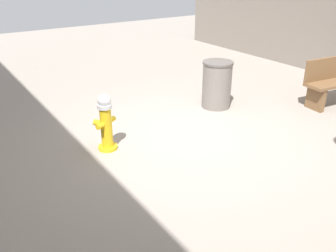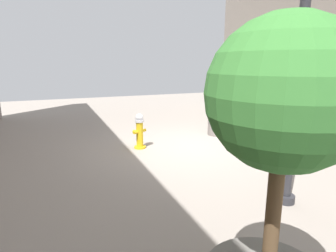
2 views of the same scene
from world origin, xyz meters
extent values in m
plane|color=gray|center=(0.00, 0.00, 0.00)|extent=(23.40, 23.40, 0.00)
cylinder|color=gold|center=(1.25, -0.34, 0.03)|extent=(0.30, 0.30, 0.05)
cylinder|color=gold|center=(1.25, -0.34, 0.37)|extent=(0.18, 0.18, 0.63)
cylinder|color=silver|center=(1.25, -0.34, 0.71)|extent=(0.22, 0.22, 0.06)
sphere|color=silver|center=(1.25, -0.34, 0.80)|extent=(0.20, 0.20, 0.20)
cylinder|color=gold|center=(1.37, -0.29, 0.44)|extent=(0.15, 0.13, 0.08)
cylinder|color=gold|center=(1.13, -0.40, 0.44)|extent=(0.15, 0.13, 0.08)
cylinder|color=gold|center=(1.31, -0.48, 0.40)|extent=(0.15, 0.17, 0.10)
cube|color=brown|center=(-4.18, 0.63, 0.23)|extent=(0.15, 0.41, 0.45)
cube|color=brown|center=(-2.82, 0.46, 0.23)|extent=(0.15, 0.41, 0.45)
cube|color=brown|center=(-3.50, 0.54, 0.48)|extent=(1.75, 0.65, 0.06)
cube|color=brown|center=(-3.52, 0.35, 0.73)|extent=(1.70, 0.27, 0.44)
cylinder|color=brown|center=(1.81, 4.85, 1.08)|extent=(0.11, 0.11, 1.08)
sphere|color=#3D8438|center=(1.81, 4.85, 1.93)|extent=(1.05, 1.05, 1.05)
cylinder|color=#2D2D33|center=(-0.02, 3.26, 0.06)|extent=(0.28, 0.28, 0.12)
cylinder|color=#2D2D33|center=(-0.02, 3.26, 2.15)|extent=(0.14, 0.14, 4.05)
cylinder|color=slate|center=(-1.32, -0.76, 0.44)|extent=(0.56, 0.56, 0.88)
cylinder|color=#5B5551|center=(-1.32, -0.76, 0.90)|extent=(0.59, 0.59, 0.04)
camera|label=1|loc=(3.23, 4.23, 2.65)|focal=38.15mm
camera|label=2|loc=(3.22, 6.23, 2.13)|focal=29.64mm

